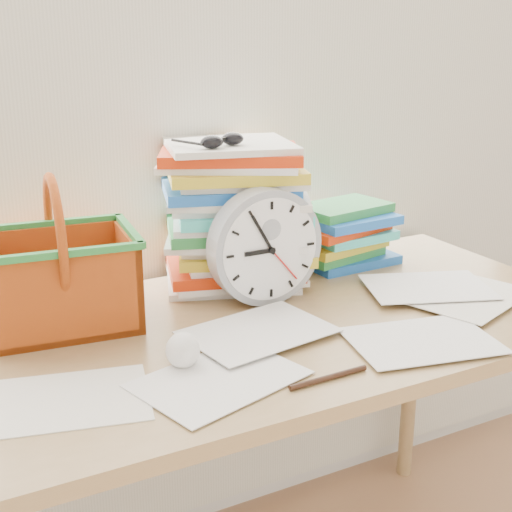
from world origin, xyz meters
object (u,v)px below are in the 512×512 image
desk (267,355)px  basket (57,253)px  book_stack (343,234)px  clock (265,246)px  paper_stack (238,214)px

desk → basket: size_ratio=4.71×
basket → desk: bearing=-19.1°
book_stack → basket: (-0.71, -0.06, 0.07)m
clock → basket: bearing=169.2°
desk → paper_stack: (0.05, 0.23, 0.24)m
paper_stack → book_stack: paper_stack is taller
book_stack → basket: bearing=-175.2°
book_stack → basket: basket is taller
desk → basket: 0.47m
basket → clock: bearing=-4.6°
clock → basket: basket is taller
book_stack → clock: bearing=-154.7°
desk → basket: (-0.37, 0.17, 0.22)m
clock → book_stack: clock is taller
clock → book_stack: bearing=25.3°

